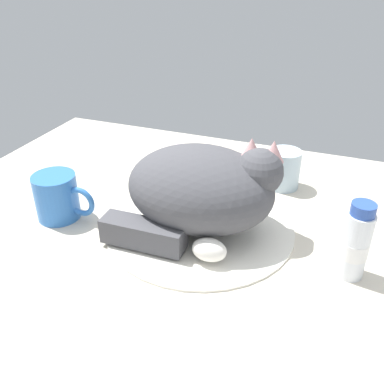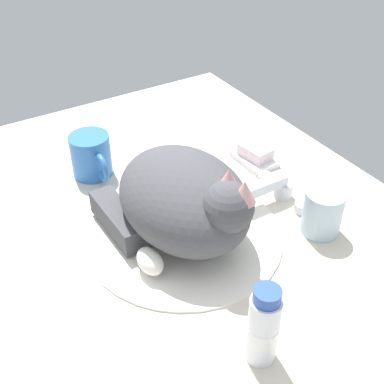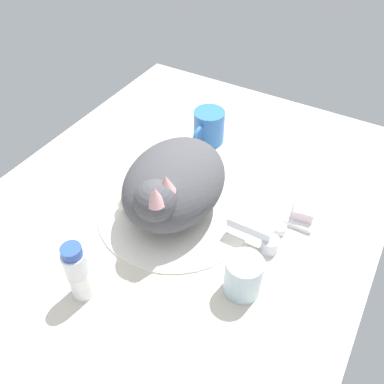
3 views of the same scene
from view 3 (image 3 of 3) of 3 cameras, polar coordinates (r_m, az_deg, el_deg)
The scene contains 9 objects.
ground_plane at distance 91.21cm, azimuth -2.23°, elevation -3.18°, with size 110.00×82.50×3.00cm, color beige.
sink_basin at distance 89.81cm, azimuth -2.26°, elevation -2.34°, with size 33.73×33.73×0.86cm, color white.
faucet at distance 82.84cm, azimuth 9.71°, elevation -6.45°, with size 13.56×10.89×5.12cm.
cat at distance 84.03cm, azimuth -2.75°, elevation 1.15°, with size 27.53×21.54×16.46cm.
coffee_mug at distance 106.48cm, azimuth 2.27°, elevation 8.93°, with size 11.99×7.88×8.62cm.
rinse_cup at distance 74.79cm, azimuth 7.05°, elevation -11.44°, with size 6.70×6.70×8.16cm.
soap_dish at distance 91.68cm, azimuth 15.08°, elevation -2.89°, with size 9.00×6.40×1.20cm, color white.
soap_bar at distance 90.40cm, azimuth 15.29°, elevation -2.10°, with size 6.38×4.41×2.47cm, color silver.
toothpaste_bottle at distance 75.01cm, azimuth -15.38°, elevation -10.70°, with size 4.23×4.23×12.71cm.
Camera 3 is at (52.06, 34.15, 65.15)cm, focal length 38.73 mm.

